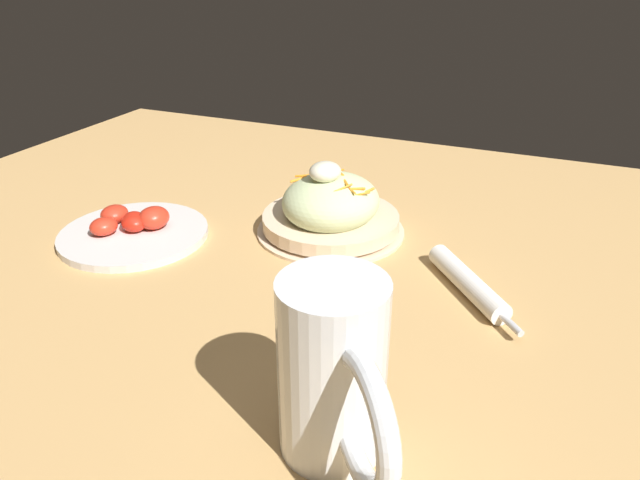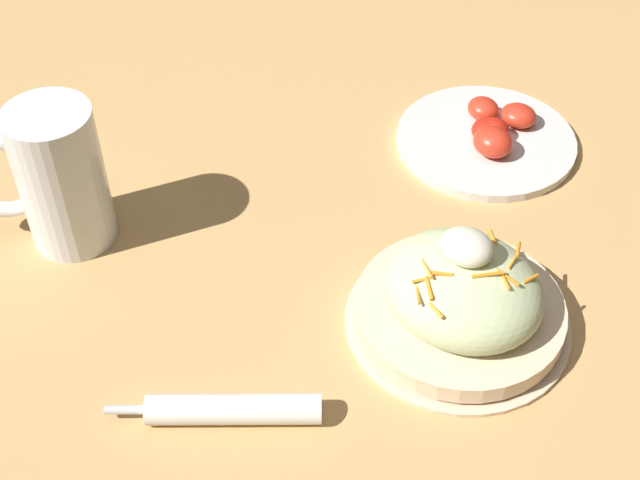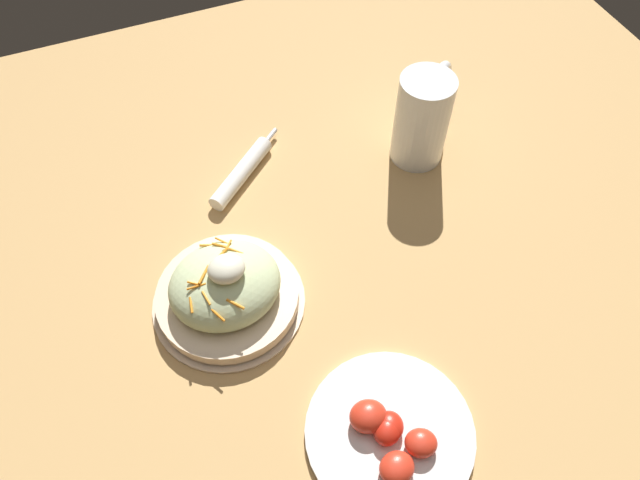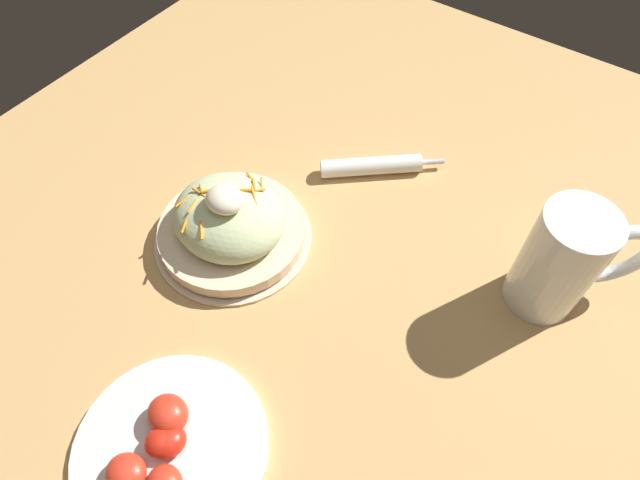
{
  "view_description": "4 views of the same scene",
  "coord_description": "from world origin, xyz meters",
  "px_view_note": "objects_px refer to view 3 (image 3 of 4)",
  "views": [
    {
      "loc": [
        -0.5,
        -0.31,
        0.38
      ],
      "look_at": [
        0.1,
        -0.06,
        0.05
      ],
      "focal_mm": 32.94,
      "sensor_mm": 36.0,
      "label": 1
    },
    {
      "loc": [
        0.48,
        -0.53,
        0.66
      ],
      "look_at": [
        0.1,
        -0.07,
        0.07
      ],
      "focal_mm": 49.66,
      "sensor_mm": 36.0,
      "label": 2
    },
    {
      "loc": [
        0.27,
        0.42,
        0.75
      ],
      "look_at": [
        0.08,
        -0.03,
        0.06
      ],
      "focal_mm": 33.38,
      "sensor_mm": 36.0,
      "label": 3
    },
    {
      "loc": [
        -0.12,
        0.27,
        0.61
      ],
      "look_at": [
        0.1,
        -0.05,
        0.07
      ],
      "focal_mm": 30.07,
      "sensor_mm": 36.0,
      "label": 4
    }
  ],
  "objects_px": {
    "napkin_roll": "(242,172)",
    "tomato_plate": "(390,433)",
    "salad_plate": "(226,290)",
    "beer_mug": "(422,121)"
  },
  "relations": [
    {
      "from": "salad_plate",
      "to": "beer_mug",
      "type": "height_order",
      "value": "beer_mug"
    },
    {
      "from": "beer_mug",
      "to": "napkin_roll",
      "type": "distance_m",
      "value": 0.31
    },
    {
      "from": "tomato_plate",
      "to": "salad_plate",
      "type": "bearing_deg",
      "value": -63.63
    },
    {
      "from": "salad_plate",
      "to": "napkin_roll",
      "type": "distance_m",
      "value": 0.24
    },
    {
      "from": "napkin_roll",
      "to": "tomato_plate",
      "type": "bearing_deg",
      "value": 94.41
    },
    {
      "from": "salad_plate",
      "to": "napkin_roll",
      "type": "xyz_separation_m",
      "value": [
        -0.09,
        -0.22,
        -0.02
      ]
    },
    {
      "from": "napkin_roll",
      "to": "tomato_plate",
      "type": "distance_m",
      "value": 0.48
    },
    {
      "from": "salad_plate",
      "to": "tomato_plate",
      "type": "distance_m",
      "value": 0.29
    },
    {
      "from": "beer_mug",
      "to": "tomato_plate",
      "type": "height_order",
      "value": "beer_mug"
    },
    {
      "from": "napkin_roll",
      "to": "tomato_plate",
      "type": "xyz_separation_m",
      "value": [
        -0.04,
        0.48,
        -0.0
      ]
    }
  ]
}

